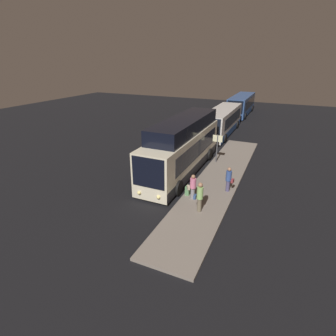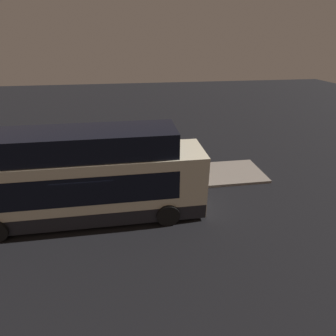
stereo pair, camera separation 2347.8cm
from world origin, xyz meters
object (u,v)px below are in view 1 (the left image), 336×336
(passenger_waiting, at_px, (193,186))
(sign_post, at_px, (217,144))
(passenger_with_bags, at_px, (229,179))
(suitcase, at_px, (188,190))
(bus_third, at_px, (241,105))
(bus_lead, at_px, (183,149))
(passenger_boarding, at_px, (200,196))
(bus_second, at_px, (222,121))

(passenger_waiting, xyz_separation_m, sign_post, (-6.89, -0.30, 0.69))
(passenger_waiting, relative_size, passenger_with_bags, 0.97)
(passenger_waiting, distance_m, passenger_with_bags, 2.66)
(passenger_with_bags, bearing_deg, suitcase, -46.33)
(bus_third, height_order, passenger_with_bags, bus_third)
(bus_lead, xyz_separation_m, sign_post, (-2.75, 1.99, -0.17))
(bus_third, height_order, passenger_boarding, bus_third)
(passenger_boarding, xyz_separation_m, passenger_with_bags, (-3.18, 0.96, -0.08))
(bus_lead, bearing_deg, suitcase, 26.13)
(bus_second, height_order, bus_third, bus_third)
(bus_second, distance_m, passenger_boarding, 18.30)
(passenger_with_bags, bearing_deg, bus_third, -162.66)
(passenger_boarding, height_order, sign_post, sign_post)
(sign_post, bearing_deg, bus_third, -174.99)
(bus_second, height_order, suitcase, bus_second)
(bus_third, bearing_deg, bus_lead, -0.00)
(bus_second, distance_m, passenger_with_bags, 15.41)
(passenger_boarding, bearing_deg, sign_post, 7.31)
(bus_lead, height_order, bus_third, bus_lead)
(passenger_waiting, bearing_deg, sign_post, -31.88)
(bus_third, distance_m, passenger_boarding, 31.00)
(passenger_waiting, bearing_deg, passenger_with_bags, -77.35)
(bus_second, distance_m, passenger_waiting, 16.96)
(bus_second, xyz_separation_m, sign_post, (9.91, 1.99, 0.27))
(passenger_boarding, distance_m, passenger_with_bags, 3.32)
(bus_second, relative_size, passenger_waiting, 6.46)
(passenger_boarding, xyz_separation_m, passenger_waiting, (-1.23, -0.85, -0.12))
(passenger_with_bags, bearing_deg, sign_post, -147.91)
(passenger_waiting, bearing_deg, suitcase, 15.43)
(passenger_waiting, bearing_deg, bus_second, -26.63)
(bus_third, xyz_separation_m, passenger_waiting, (29.60, 2.29, -0.43))
(passenger_boarding, relative_size, sign_post, 0.76)
(passenger_boarding, bearing_deg, bus_third, 5.05)
(bus_second, xyz_separation_m, suitcase, (16.42, 1.85, -0.99))
(bus_third, bearing_deg, sign_post, 5.01)
(bus_lead, relative_size, suitcase, 13.18)
(passenger_boarding, relative_size, passenger_waiting, 1.11)
(passenger_boarding, bearing_deg, passenger_waiting, 33.78)
(bus_third, bearing_deg, suitcase, 3.61)
(bus_second, bearing_deg, suitcase, 6.41)
(bus_lead, distance_m, bus_second, 12.67)
(passenger_boarding, height_order, passenger_waiting, passenger_boarding)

